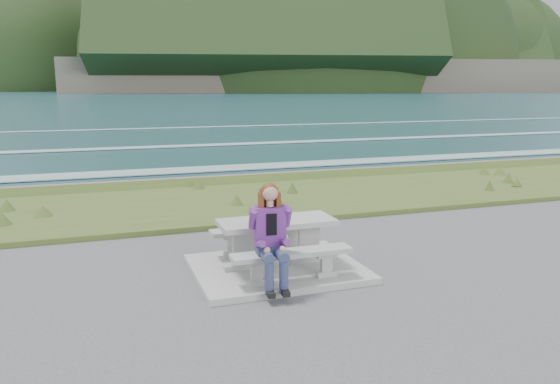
# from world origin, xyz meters

# --- Properties ---
(concrete_slab) EXTENTS (2.60, 2.10, 0.10)m
(concrete_slab) POSITION_xyz_m (0.00, 0.00, 0.05)
(concrete_slab) COLOR #969691
(concrete_slab) RESTS_ON ground
(picnic_table) EXTENTS (1.80, 0.75, 0.75)m
(picnic_table) POSITION_xyz_m (0.00, 0.00, 0.68)
(picnic_table) COLOR #969691
(picnic_table) RESTS_ON concrete_slab
(bench_landward) EXTENTS (1.80, 0.35, 0.45)m
(bench_landward) POSITION_xyz_m (0.00, -0.70, 0.45)
(bench_landward) COLOR #969691
(bench_landward) RESTS_ON concrete_slab
(bench_seaward) EXTENTS (1.80, 0.35, 0.45)m
(bench_seaward) POSITION_xyz_m (0.00, 0.70, 0.45)
(bench_seaward) COLOR #969691
(bench_seaward) RESTS_ON concrete_slab
(grass_verge) EXTENTS (160.00, 4.50, 0.22)m
(grass_verge) POSITION_xyz_m (0.00, 5.00, 0.00)
(grass_verge) COLOR #38541F
(grass_verge) RESTS_ON ground
(shore_drop) EXTENTS (160.00, 0.80, 2.20)m
(shore_drop) POSITION_xyz_m (0.00, 7.90, 0.00)
(shore_drop) COLOR #64594B
(shore_drop) RESTS_ON ground
(ocean) EXTENTS (1600.00, 1600.00, 0.09)m
(ocean) POSITION_xyz_m (0.00, 25.09, -1.74)
(ocean) COLOR #1D4752
(ocean) RESTS_ON ground
(headland_range) EXTENTS (729.83, 363.95, 220.15)m
(headland_range) POSITION_xyz_m (190.23, 398.20, 9.95)
(headland_range) COLOR #64594B
(headland_range) RESTS_ON ground
(seated_woman) EXTENTS (0.48, 0.77, 1.47)m
(seated_woman) POSITION_xyz_m (-0.35, -0.84, 0.64)
(seated_woman) COLOR navy
(seated_woman) RESTS_ON concrete_slab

